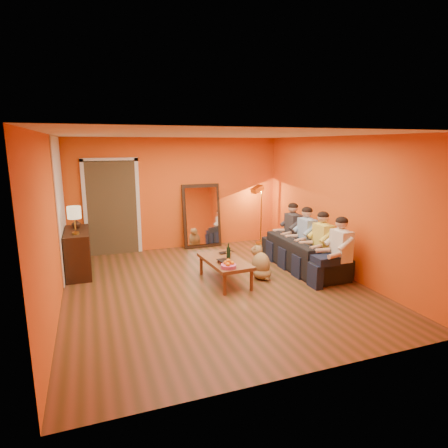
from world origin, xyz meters
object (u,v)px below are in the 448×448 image
object	(u,v)px
sideboard	(78,252)
person_far_right	(293,231)
tumbler	(229,255)
vase	(76,223)
sofa	(303,253)
mirror_frame	(202,216)
dog	(261,262)
person_mid_left	(323,243)
person_mid_right	(307,237)
coffee_table	(225,271)
table_lamp	(75,220)
person_far_left	(341,251)
laptop	(227,253)
floor_lamp	(261,216)
wine_bottle	(228,252)

from	to	relation	value
sideboard	person_far_right	distance (m)	4.40
tumbler	vase	xyz separation A→B (m)	(-2.60, 1.52, 0.47)
vase	sofa	bearing A→B (deg)	-18.52
mirror_frame	sideboard	size ratio (longest dim) A/B	1.29
dog	person_mid_left	bearing A→B (deg)	-32.70
person_mid_right	coffee_table	bearing A→B (deg)	-170.49
table_lamp	sofa	size ratio (longest dim) A/B	0.24
mirror_frame	vase	size ratio (longest dim) A/B	8.42
person_far_left	person_mid_right	xyz separation A→B (m)	(0.00, 1.10, 0.00)
coffee_table	laptop	bearing A→B (deg)	58.72
person_mid_left	sideboard	bearing A→B (deg)	159.65
sideboard	person_far_left	bearing A→B (deg)	-26.41
dog	person_far_right	size ratio (longest dim) A/B	0.51
floor_lamp	sideboard	bearing A→B (deg)	171.76
coffee_table	floor_lamp	size ratio (longest dim) A/B	0.85
person_far_right	wine_bottle	xyz separation A→B (m)	(-1.84, -0.92, -0.03)
sideboard	person_far_left	world-z (taller)	person_far_left
wine_bottle	tumbler	distance (m)	0.21
sideboard	wine_bottle	size ratio (longest dim) A/B	3.81
person_far_left	tumbler	size ratio (longest dim) A/B	11.67
table_lamp	person_mid_left	world-z (taller)	table_lamp
table_lamp	mirror_frame	bearing A→B (deg)	26.32
floor_lamp	person_mid_left	size ratio (longest dim) A/B	1.18
person_mid_left	vase	distance (m)	4.77
person_mid_left	person_mid_right	size ratio (longest dim) A/B	1.00
floor_lamp	sofa	bearing A→B (deg)	-108.86
mirror_frame	table_lamp	size ratio (longest dim) A/B	2.98
mirror_frame	sideboard	world-z (taller)	mirror_frame
sideboard	person_far_right	size ratio (longest dim) A/B	0.97
person_far_left	tumbler	xyz separation A→B (m)	(-1.77, 0.90, -0.14)
dog	sideboard	bearing A→B (deg)	133.85
person_mid_right	tumbler	xyz separation A→B (m)	(-1.77, -0.20, -0.14)
coffee_table	laptop	size ratio (longest dim) A/B	4.06
person_mid_left	person_far_left	bearing A→B (deg)	-90.00
mirror_frame	coffee_table	distance (m)	2.55
person_mid_left	person_far_right	world-z (taller)	same
person_mid_left	table_lamp	bearing A→B (deg)	163.18
person_far_left	tumbler	world-z (taller)	person_far_left
wine_bottle	person_mid_right	bearing A→B (deg)	11.27
sofa	dog	distance (m)	1.07
sideboard	mirror_frame	bearing A→B (deg)	21.16
coffee_table	wine_bottle	distance (m)	0.37
person_mid_right	person_far_left	bearing A→B (deg)	-90.00
wine_bottle	person_mid_left	bearing A→B (deg)	-5.73
mirror_frame	table_lamp	bearing A→B (deg)	-153.68
wine_bottle	laptop	size ratio (longest dim) A/B	1.03
dog	wine_bottle	size ratio (longest dim) A/B	2.00
coffee_table	vase	distance (m)	3.06
person_far_left	floor_lamp	bearing A→B (deg)	92.55
floor_lamp	person_mid_right	xyz separation A→B (m)	(0.13, -1.87, -0.11)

